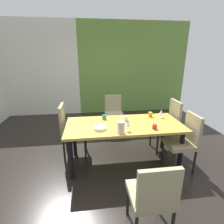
# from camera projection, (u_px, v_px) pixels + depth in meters

# --- Properties ---
(ground_plane) EXTENTS (5.86, 5.95, 0.02)m
(ground_plane) POSITION_uv_depth(u_px,v_px,m) (108.00, 161.00, 3.24)
(ground_plane) COLOR black
(back_panel_interior) EXTENTS (2.34, 0.10, 2.86)m
(back_panel_interior) POSITION_uv_depth(u_px,v_px,m) (40.00, 70.00, 5.32)
(back_panel_interior) COLOR silver
(back_panel_interior) RESTS_ON ground_plane
(garden_window_panel) EXTENTS (3.52, 0.10, 2.86)m
(garden_window_panel) POSITION_uv_depth(u_px,v_px,m) (133.00, 69.00, 5.69)
(garden_window_panel) COLOR olive
(garden_window_panel) RESTS_ON ground_plane
(dining_table) EXTENTS (1.99, 0.92, 0.74)m
(dining_table) POSITION_uv_depth(u_px,v_px,m) (124.00, 128.00, 3.03)
(dining_table) COLOR #AF8A37
(dining_table) RESTS_ON ground_plane
(chair_head_far) EXTENTS (0.44, 0.45, 0.90)m
(chair_head_far) POSITION_uv_depth(u_px,v_px,m) (114.00, 111.00, 4.38)
(chair_head_far) COLOR gray
(chair_head_far) RESTS_ON ground_plane
(chair_right_far) EXTENTS (0.44, 0.44, 1.03)m
(chair_right_far) POSITION_uv_depth(u_px,v_px,m) (168.00, 124.00, 3.47)
(chair_right_far) COLOR gray
(chair_right_far) RESTS_ON ground_plane
(chair_right_near) EXTENTS (0.44, 0.44, 0.96)m
(chair_right_near) POSITION_uv_depth(u_px,v_px,m) (185.00, 139.00, 2.89)
(chair_right_near) COLOR gray
(chair_right_near) RESTS_ON ground_plane
(chair_left_far) EXTENTS (0.44, 0.44, 1.02)m
(chair_left_far) POSITION_uv_depth(u_px,v_px,m) (70.00, 129.00, 3.23)
(chair_left_far) COLOR gray
(chair_left_far) RESTS_ON ground_plane
(chair_head_near) EXTENTS (0.44, 0.44, 0.91)m
(chair_head_near) POSITION_uv_depth(u_px,v_px,m) (153.00, 195.00, 1.76)
(chair_head_near) COLOR gray
(chair_head_near) RESTS_ON ground_plane
(wine_glass_west) EXTENTS (0.08, 0.08, 0.15)m
(wine_glass_west) POSITION_uv_depth(u_px,v_px,m) (128.00, 124.00, 2.69)
(wine_glass_west) COLOR silver
(wine_glass_west) RESTS_ON dining_table
(wine_glass_south) EXTENTS (0.07, 0.07, 0.15)m
(wine_glass_south) POSITION_uv_depth(u_px,v_px,m) (161.00, 112.00, 3.27)
(wine_glass_south) COLOR silver
(wine_glass_south) RESTS_ON dining_table
(serving_bowl_left) EXTENTS (0.20, 0.20, 0.05)m
(serving_bowl_left) POSITION_uv_depth(u_px,v_px,m) (100.00, 128.00, 2.77)
(serving_bowl_left) COLOR white
(serving_bowl_left) RESTS_ON dining_table
(cup_north) EXTENTS (0.07, 0.07, 0.09)m
(cup_north) POSITION_uv_depth(u_px,v_px,m) (150.00, 114.00, 3.33)
(cup_north) COLOR gold
(cup_north) RESTS_ON dining_table
(cup_front) EXTENTS (0.07, 0.07, 0.08)m
(cup_front) POSITION_uv_depth(u_px,v_px,m) (104.00, 117.00, 3.20)
(cup_front) COLOR #286466
(cup_front) RESTS_ON dining_table
(cup_center) EXTENTS (0.08, 0.08, 0.08)m
(cup_center) POSITION_uv_depth(u_px,v_px,m) (126.00, 118.00, 3.13)
(cup_center) COLOR beige
(cup_center) RESTS_ON dining_table
(cup_near_window) EXTENTS (0.07, 0.07, 0.07)m
(cup_near_window) POSITION_uv_depth(u_px,v_px,m) (155.00, 127.00, 2.78)
(cup_near_window) COLOR red
(cup_near_window) RESTS_ON dining_table
(pitcher_corner) EXTENTS (0.12, 0.11, 0.19)m
(pitcher_corner) POSITION_uv_depth(u_px,v_px,m) (121.00, 127.00, 2.62)
(pitcher_corner) COLOR beige
(pitcher_corner) RESTS_ON dining_table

